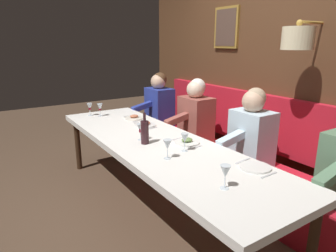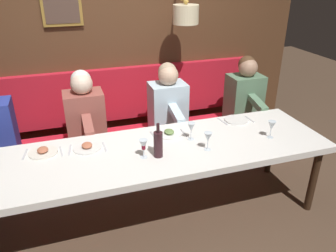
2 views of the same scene
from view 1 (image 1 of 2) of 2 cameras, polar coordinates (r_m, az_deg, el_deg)
ground_plane at (r=3.21m, az=-2.19°, el=-15.55°), size 12.00×12.00×0.00m
dining_table at (r=2.92m, az=-2.33°, el=-4.01°), size 0.90×3.12×0.74m
banquette_bench at (r=3.59m, az=10.17°, el=-8.21°), size 0.52×3.32×0.45m
back_wall_panel at (r=3.72m, az=17.65°, el=10.30°), size 0.59×4.52×2.90m
diner_near at (r=3.12m, az=15.72°, el=-0.72°), size 0.60×0.40×0.79m
diner_middle at (r=3.76m, az=5.30°, el=2.57°), size 0.60×0.40×0.79m
diner_far at (r=4.47m, az=-1.73°, el=4.74°), size 0.60×0.40×0.79m
place_setting_0 at (r=2.39m, az=16.31°, el=-7.55°), size 0.24×0.32×0.01m
place_setting_1 at (r=2.85m, az=3.64°, el=-3.00°), size 0.24×0.31×0.05m
place_setting_2 at (r=3.77m, az=-6.48°, el=1.62°), size 0.24×0.32×0.05m
place_setting_3 at (r=3.44m, az=-4.28°, el=0.31°), size 0.24×0.32×0.05m
wine_glass_0 at (r=3.95m, az=-12.89°, el=3.49°), size 0.07×0.07×0.16m
wine_glass_1 at (r=2.44m, az=-0.09°, el=-3.68°), size 0.07×0.07×0.16m
wine_glass_2 at (r=4.01m, az=-14.73°, el=3.55°), size 0.07×0.07×0.16m
wine_glass_3 at (r=1.99m, az=10.90°, el=-8.63°), size 0.07×0.07×0.16m
wine_glass_4 at (r=2.61m, az=3.22°, el=-2.39°), size 0.07×0.07×0.16m
wine_glass_5 at (r=2.92m, az=-5.26°, el=-0.50°), size 0.07×0.07×0.16m
wine_bottle at (r=2.81m, az=-4.49°, el=-1.10°), size 0.08×0.08×0.30m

